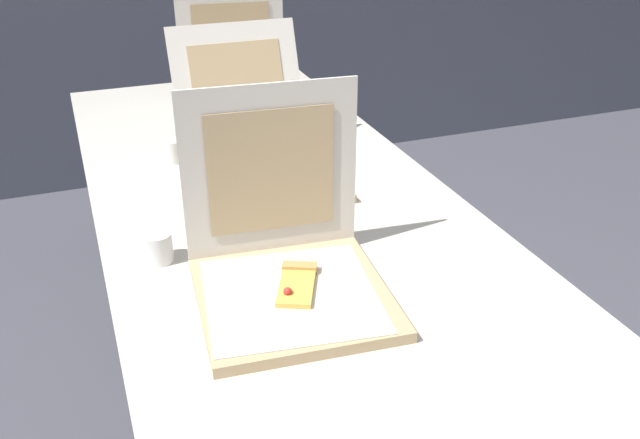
# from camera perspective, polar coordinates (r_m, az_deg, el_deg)

# --- Properties ---
(table) EXTENTS (0.84, 2.25, 0.73)m
(table) POSITION_cam_1_polar(r_m,az_deg,el_deg) (1.63, -2.76, -0.85)
(table) COLOR silver
(table) RESTS_ON ground
(pizza_box_front) EXTENTS (0.37, 0.38, 0.37)m
(pizza_box_front) POSITION_cam_1_polar(r_m,az_deg,el_deg) (1.29, -2.62, -4.00)
(pizza_box_front) COLOR tan
(pizza_box_front) RESTS_ON table
(pizza_box_middle) EXTENTS (0.35, 0.47, 0.34)m
(pizza_box_middle) POSITION_cam_1_polar(r_m,az_deg,el_deg) (1.77, -5.00, 4.97)
(pizza_box_middle) COLOR tan
(pizza_box_middle) RESTS_ON table
(pizza_box_back) EXTENTS (0.38, 0.38, 0.37)m
(pizza_box_back) POSITION_cam_1_polar(r_m,az_deg,el_deg) (2.26, -6.63, 10.10)
(pizza_box_back) COLOR tan
(pizza_box_back) RESTS_ON table
(cup_white_near_center) EXTENTS (0.06, 0.06, 0.06)m
(cup_white_near_center) POSITION_cam_1_polar(r_m,az_deg,el_deg) (1.43, -13.15, -2.26)
(cup_white_near_center) COLOR white
(cup_white_near_center) RESTS_ON table
(cup_white_far) EXTENTS (0.06, 0.06, 0.06)m
(cup_white_far) POSITION_cam_1_polar(r_m,az_deg,el_deg) (1.90, -11.99, 5.55)
(cup_white_far) COLOR white
(cup_white_far) RESTS_ON table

